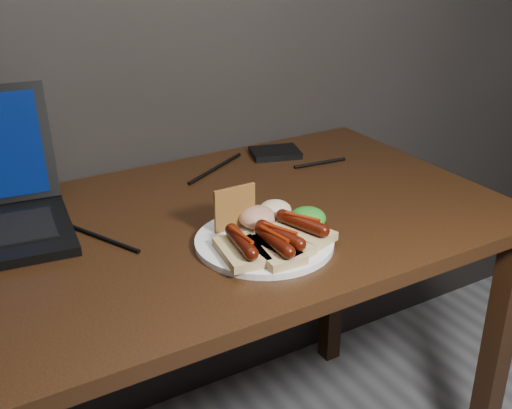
{
  "coord_description": "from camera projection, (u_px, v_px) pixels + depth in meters",
  "views": [
    {
      "loc": [
        -0.41,
        0.35,
        1.31
      ],
      "look_at": [
        0.13,
        1.27,
        0.82
      ],
      "focal_mm": 45.0,
      "sensor_mm": 36.0,
      "label": 1
    }
  ],
  "objects": [
    {
      "name": "crispbread",
      "position": [
        235.0,
        208.0,
        1.2
      ],
      "size": [
        0.09,
        0.01,
        0.08
      ],
      "primitive_type": "cube",
      "color": "#A9722E",
      "rests_on": "plate"
    },
    {
      "name": "bread_sausage_left",
      "position": [
        241.0,
        247.0,
        1.11
      ],
      "size": [
        0.09,
        0.12,
        0.04
      ],
      "color": "#D5BC7D",
      "rests_on": "plate"
    },
    {
      "name": "desk_cables",
      "position": [
        138.0,
        205.0,
        1.34
      ],
      "size": [
        1.04,
        0.36,
        0.01
      ],
      "color": "black",
      "rests_on": "desk"
    },
    {
      "name": "plate",
      "position": [
        264.0,
        242.0,
        1.18
      ],
      "size": [
        0.31,
        0.31,
        0.01
      ],
      "primitive_type": "cylinder",
      "rotation": [
        0.0,
        0.0,
        -0.24
      ],
      "color": "white",
      "rests_on": "desk"
    },
    {
      "name": "coleslaw_mound",
      "position": [
        275.0,
        210.0,
        1.25
      ],
      "size": [
        0.06,
        0.06,
        0.04
      ],
      "primitive_type": "ellipsoid",
      "color": "white",
      "rests_on": "plate"
    },
    {
      "name": "hard_drive",
      "position": [
        275.0,
        153.0,
        1.61
      ],
      "size": [
        0.14,
        0.12,
        0.02
      ],
      "primitive_type": "cube",
      "rotation": [
        0.0,
        0.0,
        -0.3
      ],
      "color": "black",
      "rests_on": "desk"
    },
    {
      "name": "salad_greens",
      "position": [
        308.0,
        218.0,
        1.22
      ],
      "size": [
        0.07,
        0.07,
        0.04
      ],
      "primitive_type": "ellipsoid",
      "color": "#1A6313",
      "rests_on": "plate"
    },
    {
      "name": "bread_sausage_extra",
      "position": [
        274.0,
        246.0,
        1.12
      ],
      "size": [
        0.07,
        0.12,
        0.04
      ],
      "color": "#D5BC7D",
      "rests_on": "plate"
    },
    {
      "name": "bread_sausage_center",
      "position": [
        280.0,
        241.0,
        1.14
      ],
      "size": [
        0.09,
        0.13,
        0.04
      ],
      "color": "#D5BC7D",
      "rests_on": "plate"
    },
    {
      "name": "desk",
      "position": [
        170.0,
        271.0,
        1.27
      ],
      "size": [
        1.4,
        0.7,
        0.75
      ],
      "color": "#36210D",
      "rests_on": "ground"
    },
    {
      "name": "bread_sausage_right",
      "position": [
        302.0,
        229.0,
        1.18
      ],
      "size": [
        0.1,
        0.13,
        0.04
      ],
      "color": "#D5BC7D",
      "rests_on": "plate"
    },
    {
      "name": "salsa_mound",
      "position": [
        257.0,
        217.0,
        1.22
      ],
      "size": [
        0.07,
        0.07,
        0.04
      ],
      "primitive_type": "ellipsoid",
      "color": "maroon",
      "rests_on": "plate"
    }
  ]
}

